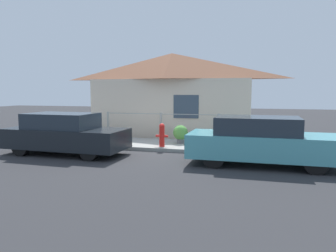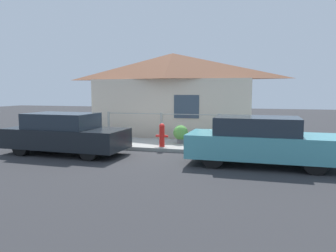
# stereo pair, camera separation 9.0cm
# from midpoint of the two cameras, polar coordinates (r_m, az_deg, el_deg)

# --- Properties ---
(ground_plane) EXTENTS (60.00, 60.00, 0.00)m
(ground_plane) POSITION_cam_midpoint_polar(r_m,az_deg,el_deg) (11.77, -4.37, -4.40)
(ground_plane) COLOR #2D2D30
(sidewalk) EXTENTS (24.00, 2.29, 0.13)m
(sidewalk) POSITION_cam_midpoint_polar(r_m,az_deg,el_deg) (12.83, -2.68, -3.22)
(sidewalk) COLOR gray
(sidewalk) RESTS_ON ground_plane
(house) EXTENTS (7.67, 2.23, 3.88)m
(house) POSITION_cam_midpoint_polar(r_m,az_deg,el_deg) (15.34, 0.43, 9.61)
(house) COLOR beige
(house) RESTS_ON ground_plane
(fence) EXTENTS (4.90, 0.10, 1.11)m
(fence) POSITION_cam_midpoint_polar(r_m,az_deg,el_deg) (13.68, -1.43, 0.24)
(fence) COLOR #999993
(fence) RESTS_ON sidewalk
(car_left) EXTENTS (4.20, 1.79, 1.40)m
(car_left) POSITION_cam_midpoint_polar(r_m,az_deg,el_deg) (11.64, -17.71, -1.32)
(car_left) COLOR black
(car_left) RESTS_ON ground_plane
(car_right) EXTENTS (4.29, 1.74, 1.41)m
(car_right) POSITION_cam_midpoint_polar(r_m,az_deg,el_deg) (9.82, 15.71, -2.54)
(car_right) COLOR teal
(car_right) RESTS_ON ground_plane
(fire_hydrant) EXTENTS (0.45, 0.20, 0.85)m
(fire_hydrant) POSITION_cam_midpoint_polar(r_m,az_deg,el_deg) (11.87, -1.29, -1.49)
(fire_hydrant) COLOR red
(fire_hydrant) RESTS_ON sidewalk
(potted_plant_near_hydrant) EXTENTS (0.57, 0.57, 0.70)m
(potted_plant_near_hydrant) POSITION_cam_midpoint_polar(r_m,az_deg,el_deg) (12.64, 1.99, -1.25)
(potted_plant_near_hydrant) COLOR slate
(potted_plant_near_hydrant) RESTS_ON sidewalk
(potted_plant_by_fence) EXTENTS (0.39, 0.39, 0.51)m
(potted_plant_by_fence) POSITION_cam_midpoint_polar(r_m,az_deg,el_deg) (14.07, -11.72, -1.07)
(potted_plant_by_fence) COLOR brown
(potted_plant_by_fence) RESTS_ON sidewalk
(potted_plant_corner) EXTENTS (0.51, 0.51, 0.62)m
(potted_plant_corner) POSITION_cam_midpoint_polar(r_m,az_deg,el_deg) (13.02, 13.78, -1.48)
(potted_plant_corner) COLOR #9E5638
(potted_plant_corner) RESTS_ON sidewalk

